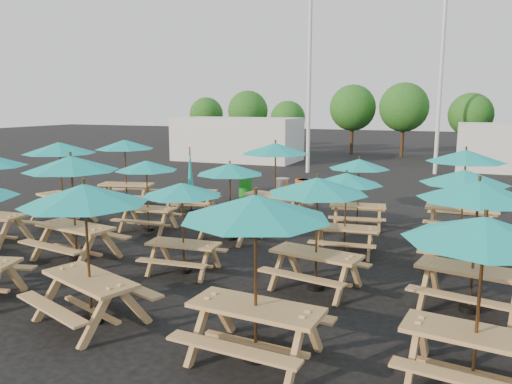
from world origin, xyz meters
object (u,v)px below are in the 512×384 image
at_px(picnic_unit_15, 359,168).
at_px(waste_bin_1, 282,189).
at_px(picnic_unit_9, 182,195).
at_px(picnic_unit_14, 346,184).
at_px(picnic_unit_5, 71,170).
at_px(picnic_unit_6, 146,170).
at_px(picnic_unit_10, 230,174).
at_px(picnic_unit_18, 464,183).
at_px(picnic_unit_11, 275,153).
at_px(waste_bin_0, 245,186).
at_px(picnic_unit_7, 191,185).
at_px(picnic_unit_16, 484,240).
at_px(picnic_unit_12, 256,217).
at_px(picnic_unit_8, 85,203).
at_px(waste_bin_2, 304,191).
at_px(picnic_unit_3, 125,148).
at_px(picnic_unit_17, 478,199).
at_px(waste_bin_3, 302,191).
at_px(picnic_unit_13, 317,193).
at_px(picnic_unit_19, 465,161).
at_px(picnic_unit_2, 60,153).

distance_m(picnic_unit_15, waste_bin_1, 4.99).
distance_m(picnic_unit_9, picnic_unit_14, 4.10).
xyz_separation_m(picnic_unit_5, picnic_unit_6, (0.02, 3.01, -0.37)).
height_order(picnic_unit_10, picnic_unit_18, picnic_unit_18).
distance_m(picnic_unit_10, picnic_unit_11, 2.72).
height_order(waste_bin_0, waste_bin_1, same).
height_order(picnic_unit_7, picnic_unit_15, picnic_unit_7).
relative_size(picnic_unit_9, picnic_unit_16, 0.87).
bearing_deg(picnic_unit_15, picnic_unit_12, -98.06).
bearing_deg(picnic_unit_14, picnic_unit_7, 149.24).
bearing_deg(picnic_unit_12, picnic_unit_8, -177.73).
bearing_deg(waste_bin_2, picnic_unit_5, -108.69).
height_order(picnic_unit_11, waste_bin_0, picnic_unit_11).
distance_m(picnic_unit_6, picnic_unit_14, 5.88).
relative_size(picnic_unit_3, picnic_unit_17, 1.04).
distance_m(picnic_unit_14, picnic_unit_17, 3.93).
xyz_separation_m(picnic_unit_7, picnic_unit_9, (2.99, -5.65, 0.84)).
bearing_deg(waste_bin_0, picnic_unit_3, -136.16).
bearing_deg(picnic_unit_9, waste_bin_3, 85.26).
xyz_separation_m(picnic_unit_13, picnic_unit_16, (2.89, -2.71, 0.04)).
height_order(waste_bin_0, waste_bin_2, same).
relative_size(picnic_unit_3, picnic_unit_19, 1.03).
xyz_separation_m(picnic_unit_8, picnic_unit_17, (6.06, 2.97, -0.02)).
distance_m(picnic_unit_8, picnic_unit_11, 8.43).
bearing_deg(picnic_unit_17, picnic_unit_10, 167.02).
distance_m(picnic_unit_9, picnic_unit_16, 6.44).
relative_size(picnic_unit_3, picnic_unit_6, 1.21).
distance_m(picnic_unit_11, picnic_unit_19, 5.58).
xyz_separation_m(picnic_unit_16, waste_bin_2, (-5.73, 11.41, -1.60)).
xyz_separation_m(picnic_unit_14, picnic_unit_19, (2.71, 2.95, 0.36)).
bearing_deg(waste_bin_1, picnic_unit_11, -75.03).
bearing_deg(picnic_unit_10, waste_bin_0, 121.78).
xyz_separation_m(picnic_unit_5, picnic_unit_12, (5.81, -2.80, -0.04)).
relative_size(picnic_unit_7, waste_bin_2, 2.61).
bearing_deg(waste_bin_1, picnic_unit_10, -84.95).
bearing_deg(picnic_unit_17, picnic_unit_13, -168.71).
bearing_deg(picnic_unit_5, picnic_unit_13, 12.25).
bearing_deg(picnic_unit_14, waste_bin_1, 116.56).
height_order(picnic_unit_16, waste_bin_3, picnic_unit_16).
bearing_deg(waste_bin_0, picnic_unit_17, -47.01).
bearing_deg(waste_bin_2, picnic_unit_9, -91.03).
height_order(picnic_unit_14, picnic_unit_16, picnic_unit_16).
bearing_deg(picnic_unit_16, picnic_unit_5, 171.88).
bearing_deg(picnic_unit_5, picnic_unit_18, 28.61).
relative_size(picnic_unit_2, picnic_unit_5, 1.11).
height_order(picnic_unit_9, picnic_unit_13, picnic_unit_13).
bearing_deg(picnic_unit_16, picnic_unit_18, 99.50).
bearing_deg(picnic_unit_3, picnic_unit_8, -70.91).
distance_m(picnic_unit_14, picnic_unit_16, 6.09).
distance_m(picnic_unit_6, picnic_unit_15, 6.29).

